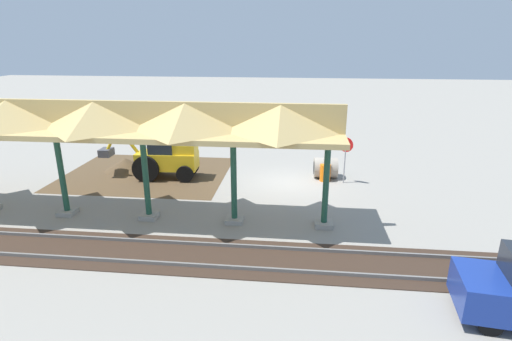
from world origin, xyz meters
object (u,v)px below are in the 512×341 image
Objects in this scene: stop_sign at (346,150)px; backhoe at (164,155)px; concrete_pipe at (325,168)px; traffic_barrel at (325,173)px.

backhoe is (9.50, 0.20, -0.49)m from stop_sign.
concrete_pipe is at bearing -173.59° from backhoe.
stop_sign reaches higher than concrete_pipe.
backhoe is 4.10× the size of concrete_pipe.
stop_sign is 1.62m from traffic_barrel.
traffic_barrel is at bearing 85.88° from concrete_pipe.
concrete_pipe is (0.90, -0.76, -1.21)m from stop_sign.
stop_sign is 9.52m from backhoe.
stop_sign reaches higher than traffic_barrel.
traffic_barrel is (0.04, 0.56, -0.10)m from concrete_pipe.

